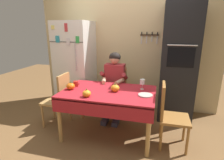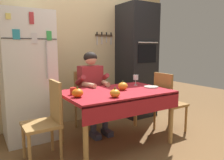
{
  "view_description": "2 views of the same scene",
  "coord_description": "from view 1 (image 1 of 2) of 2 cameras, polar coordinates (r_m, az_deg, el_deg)",
  "views": [
    {
      "loc": [
        0.7,
        -2.38,
        1.64
      ],
      "look_at": [
        0.03,
        0.2,
        0.89
      ],
      "focal_mm": 28.71,
      "sensor_mm": 36.0,
      "label": 1
    },
    {
      "loc": [
        -1.55,
        -2.26,
        1.31
      ],
      "look_at": [
        -0.03,
        0.15,
        0.88
      ],
      "focal_mm": 34.61,
      "sensor_mm": 36.0,
      "label": 2
    }
  ],
  "objects": [
    {
      "name": "ground_plane",
      "position": [
        2.98,
        -1.56,
        -17.65
      ],
      "size": [
        10.0,
        10.0,
        0.0
      ],
      "primitive_type": "plane",
      "color": "brown",
      "rests_on": "ground"
    },
    {
      "name": "chair_right_side",
      "position": [
        2.68,
        17.75,
        -9.95
      ],
      "size": [
        0.4,
        0.4,
        0.93
      ],
      "color": "#9E6B33",
      "rests_on": "ground"
    },
    {
      "name": "refrigerator",
      "position": [
        3.8,
        -11.46,
        4.28
      ],
      "size": [
        0.68,
        0.71,
        1.8
      ],
      "color": "white",
      "rests_on": "ground"
    },
    {
      "name": "dining_table",
      "position": [
        2.74,
        -1.21,
        -5.26
      ],
      "size": [
        1.4,
        0.9,
        0.74
      ],
      "color": "tan",
      "rests_on": "ground"
    },
    {
      "name": "chair_behind_person",
      "position": [
        3.52,
        1.38,
        -2.87
      ],
      "size": [
        0.4,
        0.4,
        0.93
      ],
      "color": "tan",
      "rests_on": "ground"
    },
    {
      "name": "pumpkin_large",
      "position": [
        2.69,
        0.99,
        -2.59
      ],
      "size": [
        0.13,
        0.13,
        0.13
      ],
      "color": "orange",
      "rests_on": "dining_table"
    },
    {
      "name": "coffee_mug",
      "position": [
        2.98,
        -11.44,
        -1.18
      ],
      "size": [
        0.11,
        0.08,
        0.09
      ],
      "color": "#B2231E",
      "rests_on": "dining_table"
    },
    {
      "name": "pumpkin_medium",
      "position": [
        2.85,
        -13.04,
        -1.93
      ],
      "size": [
        0.13,
        0.13,
        0.12
      ],
      "color": "orange",
      "rests_on": "dining_table"
    },
    {
      "name": "serving_tray",
      "position": [
        2.58,
        10.58,
        -4.73
      ],
      "size": [
        0.2,
        0.2,
        0.02
      ],
      "primitive_type": "cylinder",
      "color": "#B7B2A8",
      "rests_on": "dining_table"
    },
    {
      "name": "wine_glass",
      "position": [
        2.8,
        9.63,
        -0.67
      ],
      "size": [
        0.08,
        0.08,
        0.16
      ],
      "color": "white",
      "rests_on": "dining_table"
    },
    {
      "name": "chair_left_side",
      "position": [
        3.22,
        -16.36,
        -5.37
      ],
      "size": [
        0.4,
        0.4,
        0.93
      ],
      "color": "tan",
      "rests_on": "ground"
    },
    {
      "name": "seated_person",
      "position": [
        3.28,
        0.64,
        -0.15
      ],
      "size": [
        0.47,
        0.55,
        1.25
      ],
      "color": "#38384C",
      "rests_on": "ground"
    },
    {
      "name": "pumpkin_small",
      "position": [
        2.5,
        -8.08,
        -4.27
      ],
      "size": [
        0.12,
        0.12,
        0.12
      ],
      "color": "orange",
      "rests_on": "dining_table"
    },
    {
      "name": "wall_oven",
      "position": [
        3.45,
        20.3,
        4.98
      ],
      "size": [
        0.6,
        0.64,
        2.1
      ],
      "color": "black",
      "rests_on": "ground"
    },
    {
      "name": "back_wall_assembly",
      "position": [
        3.8,
        4.81,
        10.64
      ],
      "size": [
        3.7,
        0.13,
        2.6
      ],
      "color": "#D1B784",
      "rests_on": "ground"
    }
  ]
}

